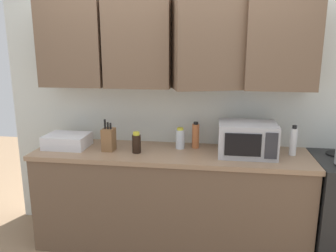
{
  "coord_description": "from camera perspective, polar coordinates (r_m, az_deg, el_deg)",
  "views": [
    {
      "loc": [
        0.39,
        -3.11,
        1.81
      ],
      "look_at": [
        -0.03,
        -0.25,
        1.12
      ],
      "focal_mm": 35.93,
      "sensor_mm": 36.0,
      "label": 1
    }
  ],
  "objects": [
    {
      "name": "bottle_soy_dark",
      "position": [
        2.93,
        -5.37,
        -2.89
      ],
      "size": [
        0.08,
        0.08,
        0.19
      ],
      "color": "black",
      "rests_on": "counter_run"
    },
    {
      "name": "microwave",
      "position": [
        2.93,
        13.27,
        -2.16
      ],
      "size": [
        0.48,
        0.37,
        0.28
      ],
      "color": "#B7B7BC",
      "rests_on": "counter_run"
    },
    {
      "name": "bottle_clear_tall",
      "position": [
        3.04,
        2.08,
        -2.15
      ],
      "size": [
        0.08,
        0.08,
        0.19
      ],
      "color": "silver",
      "rests_on": "counter_run"
    },
    {
      "name": "dish_rack",
      "position": [
        3.22,
        -16.7,
        -2.42
      ],
      "size": [
        0.38,
        0.3,
        0.12
      ],
      "primitive_type": "cube",
      "color": "silver",
      "rests_on": "counter_run"
    },
    {
      "name": "bottle_white_jar",
      "position": [
        3.04,
        20.5,
        -2.45
      ],
      "size": [
        0.06,
        0.06,
        0.26
      ],
      "color": "white",
      "rests_on": "counter_run"
    },
    {
      "name": "knife_block",
      "position": [
        3.03,
        -10.04,
        -2.21
      ],
      "size": [
        0.11,
        0.13,
        0.29
      ],
      "color": "brown",
      "rests_on": "counter_run"
    },
    {
      "name": "counter_run",
      "position": [
        3.14,
        0.39,
        -12.19
      ],
      "size": [
        2.42,
        0.63,
        0.9
      ],
      "color": "brown",
      "rests_on": "ground_plane"
    },
    {
      "name": "bottle_spice_jar",
      "position": [
        3.06,
        4.71,
        -1.63
      ],
      "size": [
        0.06,
        0.06,
        0.24
      ],
      "color": "#BC6638",
      "rests_on": "counter_run"
    },
    {
      "name": "wall_back_with_cabinets",
      "position": [
        3.07,
        1.02,
        9.07
      ],
      "size": [
        3.29,
        0.5,
        2.6
      ],
      "color": "silver",
      "rests_on": "ground_plane"
    }
  ]
}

